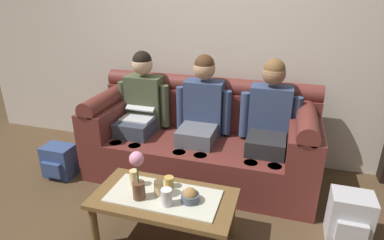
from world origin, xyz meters
TOP-DOWN VIEW (x-y plane):
  - back_wall_patterned at (0.00, 1.70)m, footprint 6.00×0.12m
  - couch at (0.00, 1.17)m, footprint 2.21×0.88m
  - person_left at (-0.65, 1.17)m, footprint 0.56×0.67m
  - person_middle at (0.00, 1.17)m, footprint 0.56×0.67m
  - person_right at (0.65, 1.17)m, footprint 0.56×0.67m
  - coffee_table at (0.00, 0.15)m, footprint 1.04×0.53m
  - flower_vase at (-0.15, 0.07)m, footprint 0.10×0.10m
  - snack_bowl at (0.20, 0.14)m, footprint 0.13×0.13m
  - cup_near_left at (0.06, 0.06)m, footprint 0.08×0.08m
  - cup_near_right at (-0.04, 0.15)m, footprint 0.07×0.07m
  - cup_far_center at (0.00, 0.26)m, footprint 0.07×0.07m
  - cup_far_left at (-0.26, 0.20)m, footprint 0.07×0.07m
  - backpack_left at (-1.36, 0.69)m, footprint 0.30×0.26m
  - backpack_right at (1.33, 0.55)m, footprint 0.30×0.27m

SIDE VIEW (x-z plane):
  - backpack_left at x=-1.36m, z-range 0.00..0.33m
  - backpack_right at x=1.33m, z-range 0.00..0.39m
  - coffee_table at x=0.00m, z-range 0.14..0.55m
  - couch at x=0.00m, z-range -0.11..0.85m
  - snack_bowl at x=0.20m, z-range 0.39..0.50m
  - cup_far_center at x=0.00m, z-range 0.40..0.49m
  - cup_near_right at x=-0.04m, z-range 0.40..0.51m
  - cup_near_left at x=0.06m, z-range 0.40..0.53m
  - cup_far_left at x=-0.26m, z-range 0.40..0.53m
  - flower_vase at x=-0.15m, z-range 0.41..0.78m
  - person_left at x=-0.65m, z-range 0.05..1.27m
  - person_middle at x=0.00m, z-range 0.05..1.27m
  - person_right at x=0.65m, z-range 0.05..1.27m
  - back_wall_patterned at x=0.00m, z-range 0.00..2.90m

